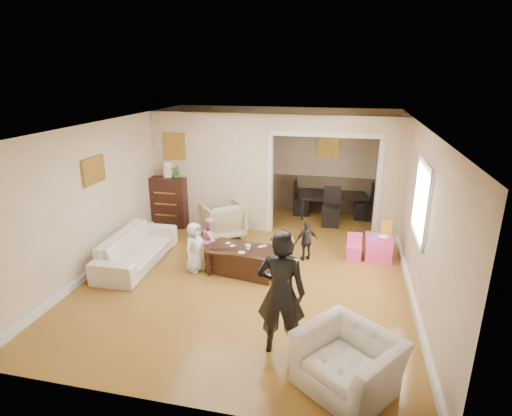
% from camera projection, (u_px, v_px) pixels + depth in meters
% --- Properties ---
extents(floor, '(7.00, 7.00, 0.00)m').
position_uv_depth(floor, '(254.00, 264.00, 7.67)').
color(floor, '#A7742B').
rests_on(floor, ground).
extents(partition_left, '(2.75, 0.18, 2.60)m').
position_uv_depth(partition_left, '(212.00, 171.00, 9.21)').
color(partition_left, beige).
rests_on(partition_left, ground).
extents(partition_right, '(0.55, 0.18, 2.60)m').
position_uv_depth(partition_right, '(391.00, 181.00, 8.41)').
color(partition_right, beige).
rests_on(partition_right, ground).
extents(partition_header, '(2.22, 0.18, 0.35)m').
position_uv_depth(partition_header, '(326.00, 123.00, 8.34)').
color(partition_header, beige).
rests_on(partition_header, partition_right).
extents(window_pane, '(0.03, 0.95, 1.10)m').
position_uv_depth(window_pane, '(422.00, 202.00, 6.24)').
color(window_pane, white).
rests_on(window_pane, ground).
extents(framed_art_partition, '(0.45, 0.03, 0.55)m').
position_uv_depth(framed_art_partition, '(174.00, 146.00, 9.12)').
color(framed_art_partition, brown).
rests_on(framed_art_partition, partition_left).
extents(framed_art_sofa_wall, '(0.03, 0.55, 0.40)m').
position_uv_depth(framed_art_sofa_wall, '(94.00, 170.00, 7.11)').
color(framed_art_sofa_wall, brown).
extents(framed_art_alcove, '(0.45, 0.03, 0.55)m').
position_uv_depth(framed_art_alcove, '(328.00, 145.00, 10.09)').
color(framed_art_alcove, brown).
extents(sofa, '(0.85, 2.06, 0.60)m').
position_uv_depth(sofa, '(137.00, 248.00, 7.64)').
color(sofa, silver).
rests_on(sofa, ground).
extents(armchair_back, '(1.17, 1.17, 0.77)m').
position_uv_depth(armchair_back, '(222.00, 219.00, 8.88)').
color(armchair_back, tan).
rests_on(armchair_back, ground).
extents(armchair_front, '(1.37, 1.34, 0.67)m').
position_uv_depth(armchair_front, '(348.00, 362.00, 4.60)').
color(armchair_front, silver).
rests_on(armchair_front, ground).
extents(dresser, '(0.84, 0.47, 1.15)m').
position_uv_depth(dresser, '(170.00, 201.00, 9.50)').
color(dresser, black).
rests_on(dresser, ground).
extents(table_lamp, '(0.22, 0.22, 0.36)m').
position_uv_depth(table_lamp, '(168.00, 169.00, 9.26)').
color(table_lamp, '#F4EBC7').
rests_on(table_lamp, dresser).
extents(potted_plant, '(0.26, 0.22, 0.29)m').
position_uv_depth(potted_plant, '(176.00, 171.00, 9.23)').
color(potted_plant, '#36652D').
rests_on(potted_plant, dresser).
extents(coffee_table, '(1.33, 0.83, 0.46)m').
position_uv_depth(coffee_table, '(243.00, 260.00, 7.32)').
color(coffee_table, '#351910').
rests_on(coffee_table, ground).
extents(coffee_cup, '(0.12, 0.12, 0.10)m').
position_uv_depth(coffee_cup, '(248.00, 247.00, 7.17)').
color(coffee_cup, silver).
rests_on(coffee_cup, coffee_table).
extents(play_table, '(0.50, 0.50, 0.47)m').
position_uv_depth(play_table, '(378.00, 248.00, 7.83)').
color(play_table, '#FF4399').
rests_on(play_table, ground).
extents(cereal_box, '(0.20, 0.07, 0.30)m').
position_uv_depth(cereal_box, '(386.00, 228.00, 7.78)').
color(cereal_box, yellow).
rests_on(cereal_box, play_table).
extents(cyan_cup, '(0.08, 0.08, 0.08)m').
position_uv_depth(cyan_cup, '(374.00, 235.00, 7.72)').
color(cyan_cup, '#25A4BD').
rests_on(cyan_cup, play_table).
extents(toy_block, '(0.10, 0.08, 0.05)m').
position_uv_depth(toy_block, '(373.00, 232.00, 7.89)').
color(toy_block, red).
rests_on(toy_block, play_table).
extents(play_bowl, '(0.22, 0.22, 0.05)m').
position_uv_depth(play_bowl, '(383.00, 238.00, 7.63)').
color(play_bowl, silver).
rests_on(play_bowl, play_table).
extents(dining_table, '(1.76, 1.14, 0.58)m').
position_uv_depth(dining_table, '(332.00, 205.00, 10.14)').
color(dining_table, black).
rests_on(dining_table, ground).
extents(adult_person, '(0.63, 0.42, 1.68)m').
position_uv_depth(adult_person, '(281.00, 293.00, 5.05)').
color(adult_person, black).
rests_on(adult_person, ground).
extents(child_kneel_a, '(0.43, 0.52, 0.92)m').
position_uv_depth(child_kneel_a, '(195.00, 247.00, 7.29)').
color(child_kneel_a, silver).
rests_on(child_kneel_a, ground).
extents(child_kneel_b, '(0.40, 0.48, 0.87)m').
position_uv_depth(child_kneel_b, '(211.00, 240.00, 7.68)').
color(child_kneel_b, pink).
rests_on(child_kneel_b, ground).
extents(child_toddler, '(0.49, 0.39, 0.78)m').
position_uv_depth(child_toddler, '(307.00, 241.00, 7.75)').
color(child_toddler, black).
rests_on(child_toddler, ground).
extents(craft_papers, '(0.78, 0.46, 0.00)m').
position_uv_depth(craft_papers, '(245.00, 247.00, 7.28)').
color(craft_papers, white).
rests_on(craft_papers, coffee_table).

